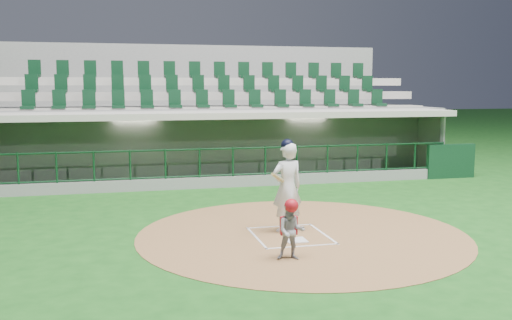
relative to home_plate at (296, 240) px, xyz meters
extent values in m
plane|color=#154B16|center=(0.00, 0.70, -0.02)|extent=(120.00, 120.00, 0.00)
cylinder|color=brown|center=(0.30, 0.50, -0.02)|extent=(7.20, 7.20, 0.01)
cube|color=silver|center=(0.00, 0.00, 0.00)|extent=(0.43, 0.43, 0.02)
cube|color=silver|center=(-0.75, 0.40, 0.00)|extent=(0.05, 1.80, 0.01)
cube|color=white|center=(0.75, 0.40, 0.00)|extent=(0.05, 1.80, 0.01)
cube|color=white|center=(0.00, 1.25, 0.00)|extent=(1.55, 0.05, 0.01)
cube|color=white|center=(0.00, -0.45, 0.00)|extent=(1.55, 0.05, 0.01)
cube|color=slate|center=(0.00, 8.20, -0.57)|extent=(15.00, 3.00, 0.10)
cube|color=slate|center=(0.00, 9.80, 0.83)|extent=(15.00, 0.20, 2.70)
cube|color=#A29B8F|center=(0.00, 9.68, 1.08)|extent=(13.50, 0.04, 0.90)
cube|color=gray|center=(7.50, 8.20, 0.83)|extent=(0.20, 3.00, 2.70)
cube|color=#AAA69A|center=(0.00, 7.95, 2.28)|extent=(15.40, 3.50, 0.20)
cube|color=slate|center=(0.00, 6.65, 0.13)|extent=(15.00, 0.15, 0.40)
cube|color=black|center=(0.00, 6.65, 1.70)|extent=(15.00, 0.01, 0.95)
cube|color=brown|center=(0.00, 9.25, -0.30)|extent=(12.75, 0.40, 0.45)
cube|color=white|center=(-3.00, 8.20, 2.15)|extent=(1.30, 0.35, 0.04)
cube|color=white|center=(3.00, 8.20, 2.15)|extent=(1.30, 0.35, 0.04)
cube|color=black|center=(7.80, 6.60, 0.58)|extent=(1.80, 0.18, 1.20)
imported|color=#B11319|center=(-4.04, 8.98, 0.24)|extent=(1.13, 0.89, 1.53)
imported|color=maroon|center=(-1.16, 9.09, 0.28)|extent=(0.98, 0.50, 1.60)
imported|color=#B51B13|center=(1.29, 8.77, 0.30)|extent=(0.89, 0.67, 1.64)
imported|color=maroon|center=(5.75, 9.14, 0.38)|extent=(1.67, 0.55, 1.80)
cube|color=slate|center=(0.00, 11.45, 1.13)|extent=(17.00, 6.50, 2.50)
cube|color=gray|center=(0.00, 9.95, 2.28)|extent=(16.60, 0.95, 0.30)
cube|color=gray|center=(0.00, 10.90, 2.83)|extent=(16.60, 0.95, 0.30)
cube|color=#A9A499|center=(0.00, 11.85, 3.38)|extent=(16.60, 0.95, 0.30)
cube|color=gray|center=(0.00, 14.80, 2.50)|extent=(17.00, 0.25, 5.05)
imported|color=white|center=(0.04, 0.78, 0.98)|extent=(0.80, 0.61, 1.99)
sphere|color=black|center=(0.04, 0.78, 1.92)|extent=(0.28, 0.28, 0.28)
cylinder|color=#9E8348|center=(-0.21, 0.53, 1.23)|extent=(0.58, 0.79, 0.39)
imported|color=#949499|center=(-0.48, -1.21, 0.52)|extent=(0.60, 0.52, 1.07)
sphere|color=#AB121D|center=(-0.48, -1.21, 1.01)|extent=(0.26, 0.26, 0.26)
cube|color=#AB121F|center=(-0.48, -1.06, 0.60)|extent=(0.32, 0.10, 0.35)
camera|label=1|loc=(-3.56, -11.06, 3.20)|focal=40.00mm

